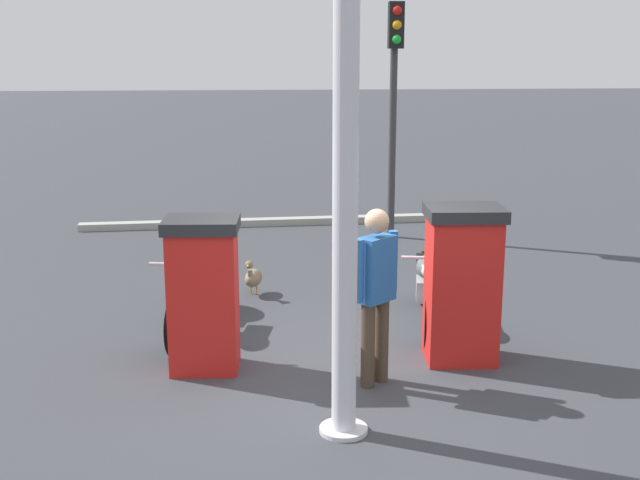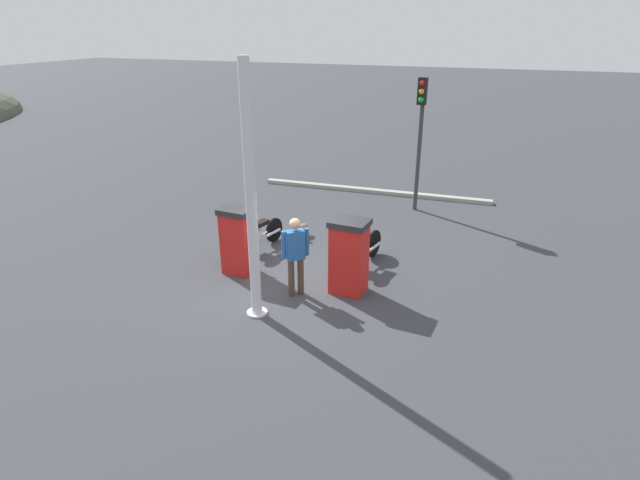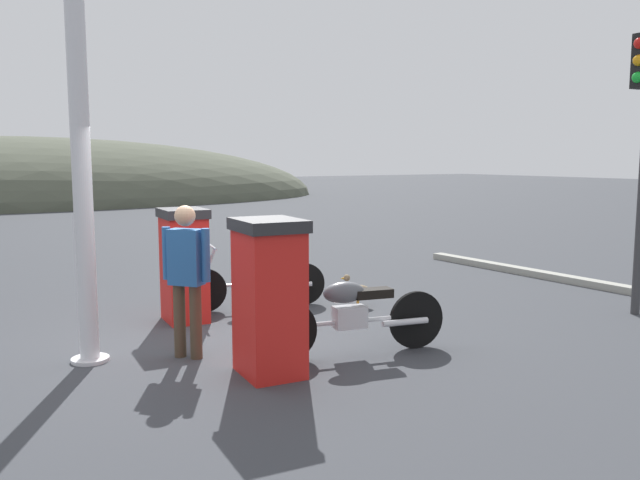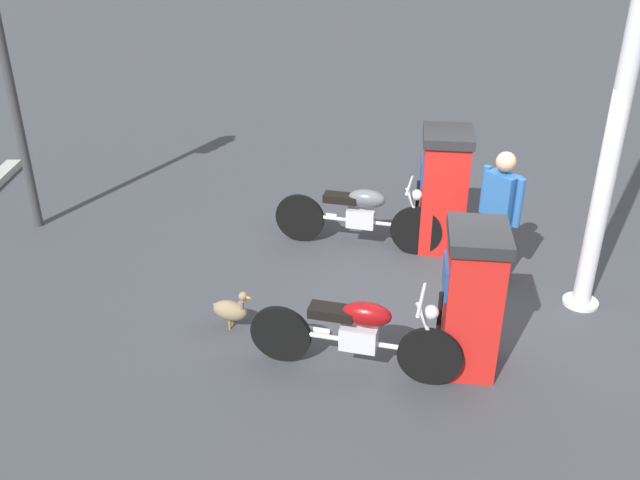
% 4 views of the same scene
% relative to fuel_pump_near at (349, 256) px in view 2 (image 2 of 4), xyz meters
% --- Properties ---
extents(ground_plane, '(120.00, 120.00, 0.00)m').
position_rel_fuel_pump_near_xyz_m(ground_plane, '(-0.15, 1.28, -0.80)').
color(ground_plane, '#383A3F').
extents(fuel_pump_near, '(0.70, 0.79, 1.58)m').
position_rel_fuel_pump_near_xyz_m(fuel_pump_near, '(0.00, 0.00, 0.00)').
color(fuel_pump_near, red).
rests_on(fuel_pump_near, ground).
extents(fuel_pump_far, '(0.65, 0.75, 1.51)m').
position_rel_fuel_pump_near_xyz_m(fuel_pump_far, '(0.00, 2.55, -0.03)').
color(fuel_pump_far, red).
rests_on(fuel_pump_far, ground).
extents(motorcycle_near_pump, '(2.17, 0.73, 0.97)m').
position_rel_fuel_pump_near_xyz_m(motorcycle_near_pump, '(1.06, 0.12, -0.31)').
color(motorcycle_near_pump, black).
rests_on(motorcycle_near_pump, ground).
extents(motorcycle_far_pump, '(2.08, 0.72, 0.95)m').
position_rel_fuel_pump_near_xyz_m(motorcycle_far_pump, '(1.09, 2.73, -0.33)').
color(motorcycle_far_pump, black).
rests_on(motorcycle_far_pump, ground).
extents(attendant_person, '(0.44, 0.49, 1.67)m').
position_rel_fuel_pump_near_xyz_m(attendant_person, '(-0.52, 0.96, 0.16)').
color(attendant_person, '#473828').
rests_on(attendant_person, ground).
extents(wandering_duck, '(0.48, 0.32, 0.49)m').
position_rel_fuel_pump_near_xyz_m(wandering_duck, '(2.44, 2.04, -0.57)').
color(wandering_duck, '#847051').
rests_on(wandering_duck, ground).
extents(roadside_traffic_light, '(0.38, 0.25, 3.82)m').
position_rel_fuel_pump_near_xyz_m(roadside_traffic_light, '(5.48, -0.31, 1.80)').
color(roadside_traffic_light, '#38383A').
rests_on(roadside_traffic_light, ground).
extents(canopy_support_pole, '(0.40, 0.40, 4.71)m').
position_rel_fuel_pump_near_xyz_m(canopy_support_pole, '(-1.48, 1.37, 1.47)').
color(canopy_support_pole, silver).
rests_on(canopy_support_pole, ground).
extents(road_edge_kerb, '(0.54, 7.52, 0.12)m').
position_rel_fuel_pump_near_xyz_m(road_edge_kerb, '(6.70, 1.28, -0.74)').
color(road_edge_kerb, '#9E9E93').
rests_on(road_edge_kerb, ground).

